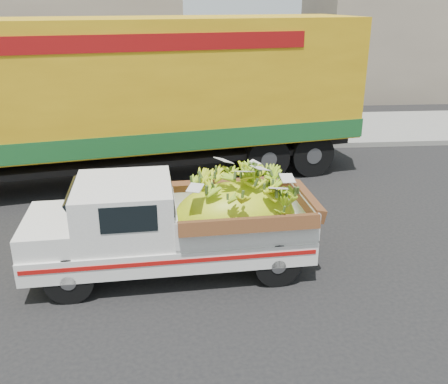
{
  "coord_description": "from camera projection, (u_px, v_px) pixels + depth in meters",
  "views": [
    {
      "loc": [
        0.83,
        -8.0,
        4.19
      ],
      "look_at": [
        1.52,
        -0.04,
        1.09
      ],
      "focal_mm": 40.0,
      "sensor_mm": 36.0,
      "label": 1
    }
  ],
  "objects": [
    {
      "name": "ground",
      "position": [
        139.0,
        251.0,
        8.88
      ],
      "size": [
        100.0,
        100.0,
        0.0
      ],
      "primitive_type": "plane",
      "color": "black",
      "rests_on": "ground"
    },
    {
      "name": "curb",
      "position": [
        154.0,
        149.0,
        14.63
      ],
      "size": [
        60.0,
        0.25,
        0.15
      ],
      "primitive_type": "cube",
      "color": "gray",
      "rests_on": "ground"
    },
    {
      "name": "sidewalk",
      "position": [
        157.0,
        131.0,
        16.59
      ],
      "size": [
        60.0,
        4.0,
        0.14
      ],
      "primitive_type": "cube",
      "color": "gray",
      "rests_on": "ground"
    },
    {
      "name": "pickup_truck",
      "position": [
        192.0,
        222.0,
        8.01
      ],
      "size": [
        4.55,
        1.92,
        1.56
      ],
      "rotation": [
        0.0,
        0.0,
        0.06
      ],
      "color": "black",
      "rests_on": "ground"
    },
    {
      "name": "semi_trailer",
      "position": [
        113.0,
        94.0,
        11.56
      ],
      "size": [
        12.09,
        4.85,
        3.8
      ],
      "rotation": [
        0.0,
        0.0,
        0.2
      ],
      "color": "black",
      "rests_on": "ground"
    }
  ]
}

